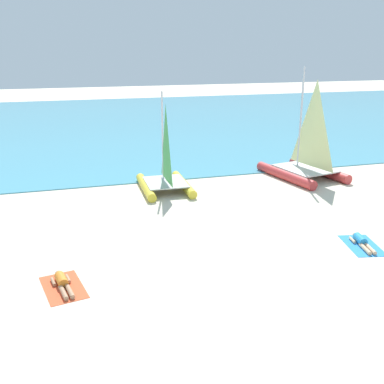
# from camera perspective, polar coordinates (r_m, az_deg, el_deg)

# --- Properties ---
(ground_plane) EXTENTS (120.00, 120.00, 0.00)m
(ground_plane) POSITION_cam_1_polar(r_m,az_deg,el_deg) (23.93, -3.55, 0.93)
(ground_plane) COLOR beige
(ocean_water) EXTENTS (120.00, 40.00, 0.05)m
(ocean_water) POSITION_cam_1_polar(r_m,az_deg,el_deg) (43.75, -9.68, 8.43)
(ocean_water) COLOR #4C9EB7
(ocean_water) RESTS_ON ground
(sailboat_red) EXTENTS (3.68, 4.96, 5.86)m
(sailboat_red) POSITION_cam_1_polar(r_m,az_deg,el_deg) (25.64, 13.78, 3.61)
(sailboat_red) COLOR #CC3838
(sailboat_red) RESTS_ON ground
(sailboat_yellow) EXTENTS (2.46, 3.76, 4.81)m
(sailboat_yellow) POSITION_cam_1_polar(r_m,az_deg,el_deg) (22.77, -3.34, 1.94)
(sailboat_yellow) COLOR yellow
(sailboat_yellow) RESTS_ON ground
(towel_left) EXTENTS (1.44, 2.07, 0.01)m
(towel_left) POSITION_cam_1_polar(r_m,az_deg,el_deg) (14.54, -15.64, -11.29)
(towel_left) COLOR #EA5933
(towel_left) RESTS_ON ground
(sunbather_left) EXTENTS (0.69, 1.56, 0.30)m
(sunbather_left) POSITION_cam_1_polar(r_m,az_deg,el_deg) (14.54, -15.74, -10.74)
(sunbather_left) COLOR orange
(sunbather_left) RESTS_ON towel_left
(towel_right) EXTENTS (1.48, 2.09, 0.01)m
(towel_right) POSITION_cam_1_polar(r_m,az_deg,el_deg) (17.80, 20.30, -6.23)
(towel_right) COLOR #338CD8
(towel_right) RESTS_ON ground
(sunbather_right) EXTENTS (0.72, 1.56, 0.30)m
(sunbather_right) POSITION_cam_1_polar(r_m,az_deg,el_deg) (17.81, 20.26, -5.77)
(sunbather_right) COLOR #268CCC
(sunbather_right) RESTS_ON towel_right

